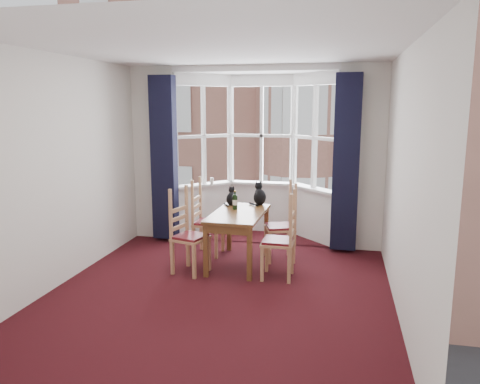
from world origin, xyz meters
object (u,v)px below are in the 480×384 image
(chair_left_near, at_px, (185,237))
(chair_left_far, at_px, (203,223))
(cat_left, at_px, (231,198))
(candle_tall, at_px, (212,181))
(cat_right, at_px, (260,196))
(chair_right_near, at_px, (285,243))
(wine_bottle, at_px, (235,201))
(chair_right_far, at_px, (286,228))
(dining_table, at_px, (238,220))

(chair_left_near, distance_m, chair_left_far, 0.77)
(cat_left, relative_size, candle_tall, 2.59)
(cat_left, relative_size, cat_right, 0.81)
(chair_right_near, relative_size, candle_tall, 8.38)
(cat_left, xyz_separation_m, wine_bottle, (0.12, -0.27, 0.01))
(chair_left_near, height_order, chair_right_near, same)
(chair_right_near, height_order, chair_right_far, same)
(cat_right, height_order, wine_bottle, cat_right)
(chair_right_far, relative_size, cat_right, 2.61)
(dining_table, bearing_deg, cat_left, 114.83)
(chair_right_near, distance_m, candle_tall, 2.40)
(wine_bottle, bearing_deg, candle_tall, 118.73)
(cat_right, bearing_deg, cat_left, -163.37)
(chair_right_near, distance_m, cat_right, 1.15)
(chair_right_near, bearing_deg, dining_table, 149.99)
(chair_left_far, relative_size, cat_right, 2.61)
(chair_left_near, height_order, chair_left_far, same)
(dining_table, xyz_separation_m, chair_right_far, (0.62, 0.34, -0.17))
(chair_right_near, relative_size, cat_right, 2.61)
(chair_left_far, bearing_deg, cat_left, 13.00)
(chair_right_near, bearing_deg, cat_left, 136.94)
(chair_left_near, bearing_deg, cat_left, 63.54)
(chair_left_far, bearing_deg, chair_right_near, -29.41)
(candle_tall, bearing_deg, dining_table, -61.48)
(chair_left_near, relative_size, chair_left_far, 1.00)
(chair_left_far, xyz_separation_m, candle_tall, (-0.16, 1.09, 0.45))
(candle_tall, bearing_deg, chair_left_near, -85.50)
(chair_right_far, bearing_deg, chair_left_near, -148.50)
(chair_left_far, height_order, chair_right_near, same)
(cat_left, bearing_deg, wine_bottle, -66.54)
(wine_bottle, distance_m, candle_tall, 1.45)
(dining_table, bearing_deg, chair_right_near, -30.01)
(chair_right_far, bearing_deg, cat_right, 152.84)
(chair_right_near, bearing_deg, wine_bottle, 143.85)
(wine_bottle, bearing_deg, chair_left_near, -132.47)
(chair_left_near, height_order, chair_right_far, same)
(dining_table, relative_size, chair_left_near, 1.39)
(chair_right_far, height_order, candle_tall, candle_tall)
(chair_right_far, bearing_deg, dining_table, -151.32)
(dining_table, distance_m, chair_left_far, 0.73)
(cat_left, bearing_deg, cat_right, 16.63)
(chair_right_near, distance_m, cat_left, 1.28)
(cat_left, bearing_deg, chair_right_far, -6.74)
(chair_left_near, distance_m, wine_bottle, 0.90)
(wine_bottle, xyz_separation_m, candle_tall, (-0.69, 1.27, 0.06))
(cat_right, bearing_deg, chair_right_far, -27.16)
(dining_table, xyz_separation_m, chair_left_far, (-0.62, 0.34, -0.17))
(cat_left, bearing_deg, chair_left_near, -116.46)
(dining_table, bearing_deg, chair_right_far, 28.68)
(dining_table, relative_size, wine_bottle, 4.70)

